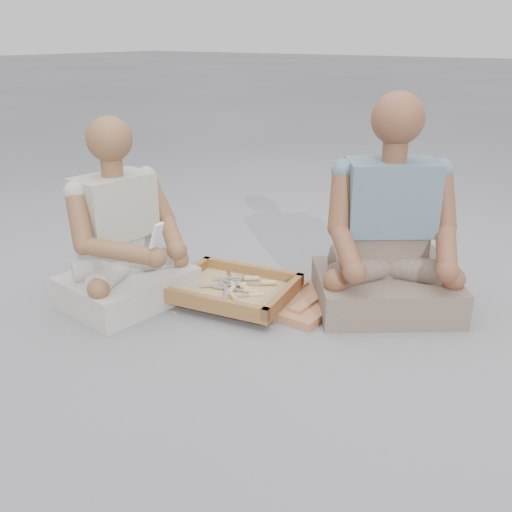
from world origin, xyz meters
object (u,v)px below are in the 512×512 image
Objects in this scene: tool_tray at (233,290)px; companion at (389,241)px; craftsman at (123,242)px; carved_panel at (276,294)px.

tool_tray is 0.63× the size of companion.
craftsman is at bearing -147.89° from tool_tray.
carved_panel is at bearing 45.98° from tool_tray.
carved_panel is 0.63× the size of companion.
carved_panel is 0.75m from craftsman.
tool_tray is (-0.14, -0.15, 0.04)m from carved_panel.
companion is at bearing 26.04° from carved_panel.
craftsman is (-0.42, -0.26, 0.22)m from tool_tray.
companion is (0.59, 0.36, 0.25)m from tool_tray.
carved_panel is 0.21m from tool_tray.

